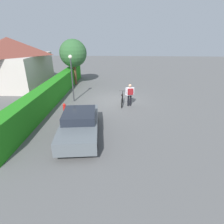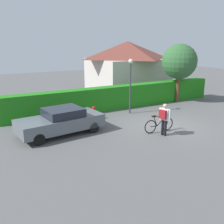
{
  "view_description": "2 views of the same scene",
  "coord_description": "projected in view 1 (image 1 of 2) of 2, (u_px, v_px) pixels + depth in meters",
  "views": [
    {
      "loc": [
        -13.59,
        -0.4,
        5.0
      ],
      "look_at": [
        -4.27,
        0.04,
        0.91
      ],
      "focal_mm": 29.23,
      "sensor_mm": 36.0,
      "label": 1
    },
    {
      "loc": [
        -9.2,
        -10.48,
        4.57
      ],
      "look_at": [
        -3.27,
        0.12,
        1.24
      ],
      "focal_mm": 41.23,
      "sensor_mm": 36.0,
      "label": 2
    }
  ],
  "objects": [
    {
      "name": "house_distant",
      "position": [
        12.0,
        62.0,
        17.58
      ],
      "size": [
        6.61,
        5.99,
        4.62
      ],
      "color": "beige",
      "rests_on": "ground"
    },
    {
      "name": "person_rider",
      "position": [
        130.0,
        93.0,
        13.12
      ],
      "size": [
        0.43,
        0.65,
        1.64
      ],
      "color": "black",
      "rests_on": "ground"
    },
    {
      "name": "bicycle",
      "position": [
        122.0,
        100.0,
        13.53
      ],
      "size": [
        1.78,
        0.5,
        0.95
      ],
      "color": "black",
      "rests_on": "ground"
    },
    {
      "name": "fire_hydrant",
      "position": [
        65.0,
        109.0,
        11.85
      ],
      "size": [
        0.2,
        0.2,
        0.81
      ],
      "color": "red",
      "rests_on": "ground"
    },
    {
      "name": "ground_plane",
      "position": [
        115.0,
        101.0,
        14.46
      ],
      "size": [
        60.0,
        60.0,
        0.0
      ],
      "primitive_type": "plane",
      "color": "#595959"
    },
    {
      "name": "street_lamp",
      "position": [
        72.0,
        71.0,
        13.51
      ],
      "size": [
        0.28,
        0.28,
        3.53
      ],
      "color": "#38383D",
      "rests_on": "ground"
    },
    {
      "name": "tree_kerbside",
      "position": [
        73.0,
        53.0,
        17.94
      ],
      "size": [
        2.66,
        2.66,
        4.45
      ],
      "color": "brown",
      "rests_on": "ground"
    },
    {
      "name": "parked_car_near",
      "position": [
        80.0,
        124.0,
        9.34
      ],
      "size": [
        4.46,
        2.29,
        1.33
      ],
      "color": "slate",
      "rests_on": "ground"
    },
    {
      "name": "hedge_row",
      "position": [
        54.0,
        91.0,
        14.35
      ],
      "size": [
        16.08,
        0.9,
        1.59
      ],
      "primitive_type": "cube",
      "color": "#217B19",
      "rests_on": "ground"
    }
  ]
}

